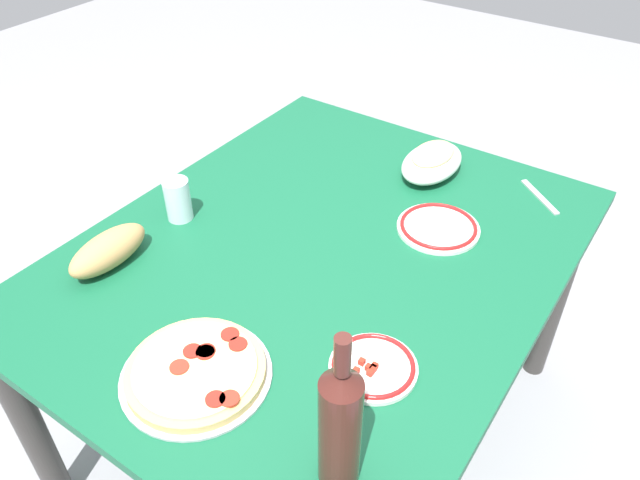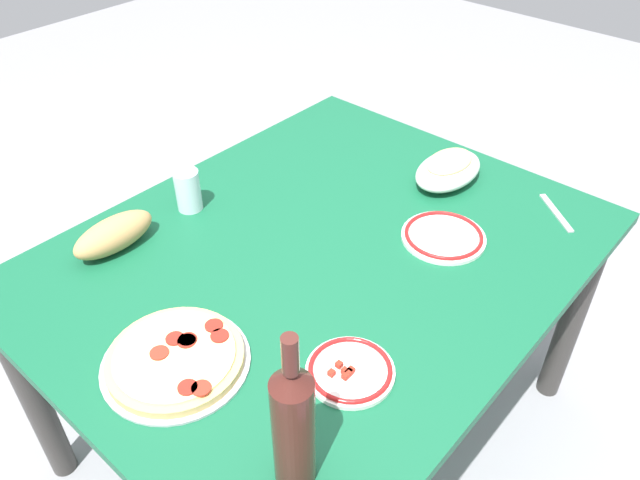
{
  "view_description": "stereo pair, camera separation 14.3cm",
  "coord_description": "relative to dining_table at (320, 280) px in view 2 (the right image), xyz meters",
  "views": [
    {
      "loc": [
        0.97,
        0.67,
        1.69
      ],
      "look_at": [
        0.0,
        0.0,
        0.75
      ],
      "focal_mm": 34.8,
      "sensor_mm": 36.0,
      "label": 1
    },
    {
      "loc": [
        0.88,
        0.78,
        1.69
      ],
      "look_at": [
        0.0,
        0.0,
        0.75
      ],
      "focal_mm": 34.8,
      "sensor_mm": 36.0,
      "label": 2
    }
  ],
  "objects": [
    {
      "name": "ground_plane",
      "position": [
        0.0,
        0.0,
        -0.62
      ],
      "size": [
        8.0,
        8.0,
        0.0
      ],
      "primitive_type": "plane",
      "color": "gray",
      "rests_on": "ground"
    },
    {
      "name": "dining_table",
      "position": [
        0.0,
        0.0,
        0.0
      ],
      "size": [
        1.35,
        1.08,
        0.72
      ],
      "color": "#145938",
      "rests_on": "ground"
    },
    {
      "name": "pepperoni_pizza",
      "position": [
        0.46,
        0.02,
        0.12
      ],
      "size": [
        0.3,
        0.3,
        0.03
      ],
      "color": "#B7B7BC",
      "rests_on": "dining_table"
    },
    {
      "name": "baked_pasta_dish",
      "position": [
        -0.47,
        0.07,
        0.14
      ],
      "size": [
        0.24,
        0.15,
        0.08
      ],
      "color": "white",
      "rests_on": "dining_table"
    },
    {
      "name": "wine_bottle",
      "position": [
        0.48,
        0.37,
        0.24
      ],
      "size": [
        0.07,
        0.07,
        0.34
      ],
      "color": "#471E19",
      "rests_on": "dining_table"
    },
    {
      "name": "water_glass",
      "position": [
        0.1,
        -0.38,
        0.16
      ],
      "size": [
        0.07,
        0.07,
        0.11
      ],
      "primitive_type": "cylinder",
      "color": "silver",
      "rests_on": "dining_table"
    },
    {
      "name": "side_plate_near",
      "position": [
        0.25,
        0.3,
        0.11
      ],
      "size": [
        0.18,
        0.18,
        0.02
      ],
      "color": "white",
      "rests_on": "dining_table"
    },
    {
      "name": "side_plate_far",
      "position": [
        -0.24,
        0.2,
        0.11
      ],
      "size": [
        0.21,
        0.21,
        0.02
      ],
      "color": "white",
      "rests_on": "dining_table"
    },
    {
      "name": "bread_loaf",
      "position": [
        0.33,
        -0.38,
        0.14
      ],
      "size": [
        0.21,
        0.09,
        0.08
      ],
      "primitive_type": "ellipsoid",
      "color": "tan",
      "rests_on": "dining_table"
    },
    {
      "name": "fork_right",
      "position": [
        -0.53,
        0.37,
        0.1
      ],
      "size": [
        0.12,
        0.14,
        0.0
      ],
      "primitive_type": "cube",
      "rotation": [
        0.0,
        0.0,
        4.02
      ],
      "color": "#B7B7BC",
      "rests_on": "dining_table"
    }
  ]
}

